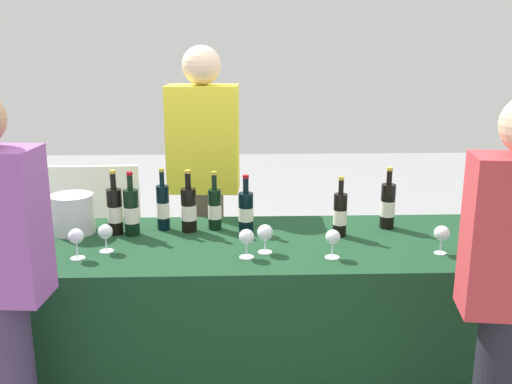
% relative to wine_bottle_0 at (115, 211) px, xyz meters
% --- Properties ---
extents(ground_plane, '(12.00, 12.00, 0.00)m').
position_rel_wine_bottle_0_xyz_m(ground_plane, '(0.70, -0.15, -0.87)').
color(ground_plane, gray).
extents(tasting_table, '(2.42, 0.83, 0.75)m').
position_rel_wine_bottle_0_xyz_m(tasting_table, '(0.70, -0.15, -0.49)').
color(tasting_table, '#14381E').
rests_on(tasting_table, ground_plane).
extents(wine_bottle_0, '(0.08, 0.08, 0.33)m').
position_rel_wine_bottle_0_xyz_m(wine_bottle_0, '(0.00, 0.00, 0.00)').
color(wine_bottle_0, black).
rests_on(wine_bottle_0, tasting_table).
extents(wine_bottle_1, '(0.07, 0.07, 0.32)m').
position_rel_wine_bottle_0_xyz_m(wine_bottle_1, '(0.09, -0.02, 0.00)').
color(wine_bottle_1, black).
rests_on(wine_bottle_1, tasting_table).
extents(wine_bottle_2, '(0.07, 0.07, 0.32)m').
position_rel_wine_bottle_0_xyz_m(wine_bottle_2, '(0.23, 0.06, -0.00)').
color(wine_bottle_2, black).
rests_on(wine_bottle_2, tasting_table).
extents(wine_bottle_3, '(0.08, 0.08, 0.32)m').
position_rel_wine_bottle_0_xyz_m(wine_bottle_3, '(0.37, 0.03, -0.00)').
color(wine_bottle_3, black).
rests_on(wine_bottle_3, tasting_table).
extents(wine_bottle_4, '(0.07, 0.07, 0.30)m').
position_rel_wine_bottle_0_xyz_m(wine_bottle_4, '(0.50, 0.06, -0.01)').
color(wine_bottle_4, black).
rests_on(wine_bottle_4, tasting_table).
extents(wine_bottle_5, '(0.08, 0.08, 0.29)m').
position_rel_wine_bottle_0_xyz_m(wine_bottle_5, '(0.66, 0.02, -0.02)').
color(wine_bottle_5, black).
rests_on(wine_bottle_5, tasting_table).
extents(wine_bottle_6, '(0.07, 0.07, 0.30)m').
position_rel_wine_bottle_0_xyz_m(wine_bottle_6, '(1.12, -0.07, -0.01)').
color(wine_bottle_6, black).
rests_on(wine_bottle_6, tasting_table).
extents(wine_bottle_7, '(0.08, 0.08, 0.32)m').
position_rel_wine_bottle_0_xyz_m(wine_bottle_7, '(1.39, 0.05, -0.00)').
color(wine_bottle_7, black).
rests_on(wine_bottle_7, tasting_table).
extents(wine_glass_0, '(0.07, 0.07, 0.14)m').
position_rel_wine_bottle_0_xyz_m(wine_glass_0, '(-0.10, -0.34, -0.02)').
color(wine_glass_0, silver).
rests_on(wine_glass_0, tasting_table).
extents(wine_glass_1, '(0.07, 0.07, 0.13)m').
position_rel_wine_bottle_0_xyz_m(wine_glass_1, '(0.01, -0.26, -0.03)').
color(wine_glass_1, silver).
rests_on(wine_glass_1, tasting_table).
extents(wine_glass_2, '(0.07, 0.07, 0.13)m').
position_rel_wine_bottle_0_xyz_m(wine_glass_2, '(0.65, -0.36, -0.03)').
color(wine_glass_2, silver).
rests_on(wine_glass_2, tasting_table).
extents(wine_glass_3, '(0.07, 0.07, 0.13)m').
position_rel_wine_bottle_0_xyz_m(wine_glass_3, '(0.74, -0.30, -0.03)').
color(wine_glass_3, silver).
rests_on(wine_glass_3, tasting_table).
extents(wine_glass_4, '(0.07, 0.07, 0.13)m').
position_rel_wine_bottle_0_xyz_m(wine_glass_4, '(1.04, -0.37, -0.03)').
color(wine_glass_4, silver).
rests_on(wine_glass_4, tasting_table).
extents(wine_glass_5, '(0.07, 0.07, 0.13)m').
position_rel_wine_bottle_0_xyz_m(wine_glass_5, '(1.54, -0.34, -0.03)').
color(wine_glass_5, silver).
rests_on(wine_glass_5, tasting_table).
extents(ice_bucket, '(0.22, 0.22, 0.20)m').
position_rel_wine_bottle_0_xyz_m(ice_bucket, '(-0.22, 0.02, -0.02)').
color(ice_bucket, silver).
rests_on(ice_bucket, tasting_table).
extents(server_pouring, '(0.42, 0.25, 1.67)m').
position_rel_wine_bottle_0_xyz_m(server_pouring, '(0.42, 0.56, 0.03)').
color(server_pouring, brown).
rests_on(server_pouring, ground_plane).
extents(guest_1, '(0.38, 0.24, 1.54)m').
position_rel_wine_bottle_0_xyz_m(guest_1, '(1.58, -0.95, -0.03)').
color(guest_1, black).
rests_on(guest_1, ground_plane).
extents(menu_board, '(0.59, 0.04, 0.89)m').
position_rel_wine_bottle_0_xyz_m(menu_board, '(-0.33, 0.96, -0.42)').
color(menu_board, white).
rests_on(menu_board, ground_plane).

